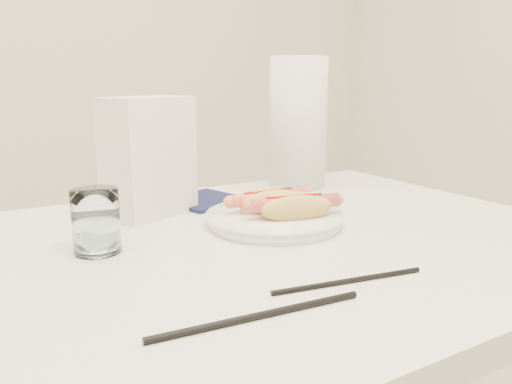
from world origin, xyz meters
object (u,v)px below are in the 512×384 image
plate (275,220)px  water_glass (96,221)px  napkin_box (149,157)px  hotdog_right (294,207)px  paper_towel_roll (298,123)px  table (231,279)px  hotdog_left (268,201)px

plate → water_glass: size_ratio=2.43×
plate → napkin_box: bearing=131.0°
hotdog_right → plate: bearing=123.0°
water_glass → paper_towel_roll: (0.53, 0.24, 0.10)m
table → water_glass: size_ratio=12.50×
table → hotdog_right: size_ratio=7.40×
napkin_box → paper_towel_roll: paper_towel_roll is taller
plate → napkin_box: napkin_box is taller
water_glass → napkin_box: 0.23m
hotdog_left → napkin_box: bearing=138.2°
water_glass → paper_towel_roll: bearing=24.1°
hotdog_right → table: bearing=-162.9°
water_glass → napkin_box: napkin_box is taller
hotdog_left → napkin_box: napkin_box is taller
table → hotdog_left: bearing=32.1°
table → paper_towel_roll: bearing=41.4°
plate → paper_towel_roll: 0.37m
table → hotdog_right: bearing=4.2°
table → plate: size_ratio=5.14×
table → water_glass: 0.23m
hotdog_right → napkin_box: (-0.17, 0.22, 0.07)m
hotdog_right → paper_towel_roll: (0.22, 0.29, 0.11)m
napkin_box → water_glass: bearing=-154.3°
plate → hotdog_right: bearing=-69.9°
table → plate: 0.14m
hotdog_right → water_glass: water_glass is taller
hotdog_left → plate: bearing=-94.7°
table → paper_towel_roll: paper_towel_roll is taller
hotdog_left → napkin_box: size_ratio=0.70×
paper_towel_roll → plate: bearing=-131.9°
napkin_box → hotdog_left: bearing=-68.2°
table → hotdog_left: hotdog_left is taller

